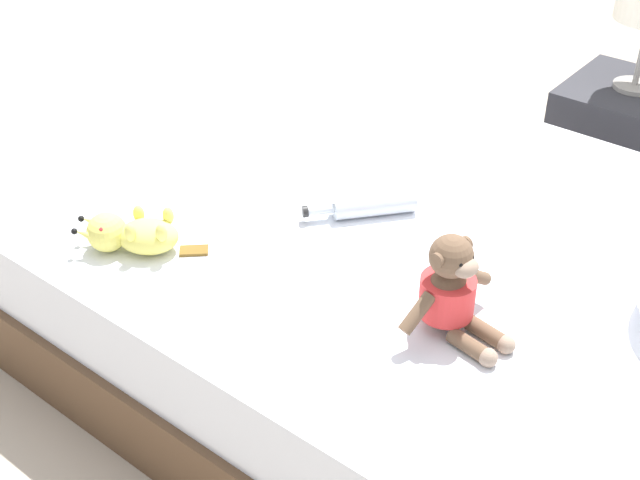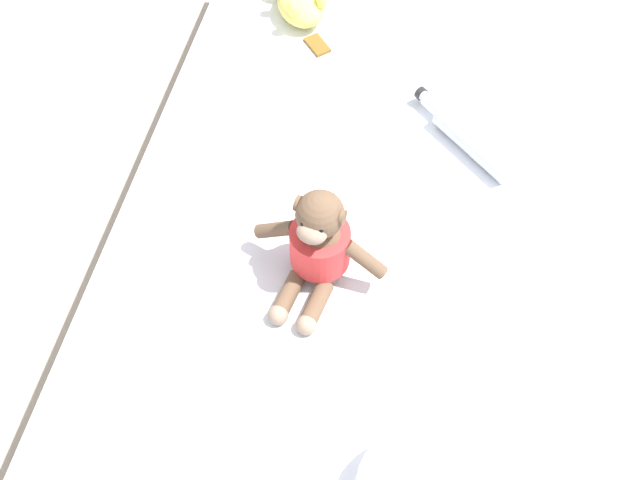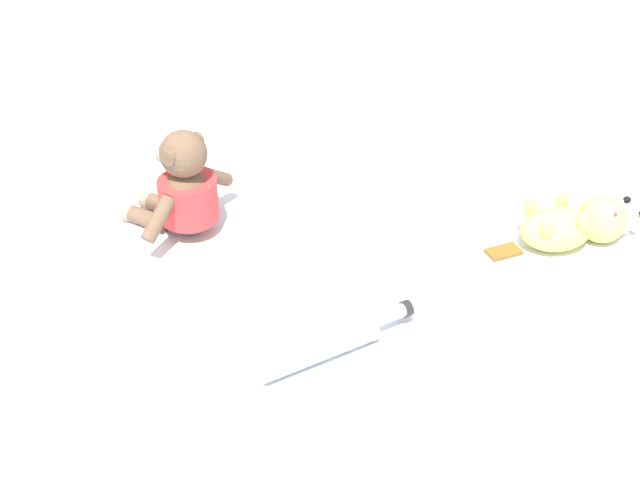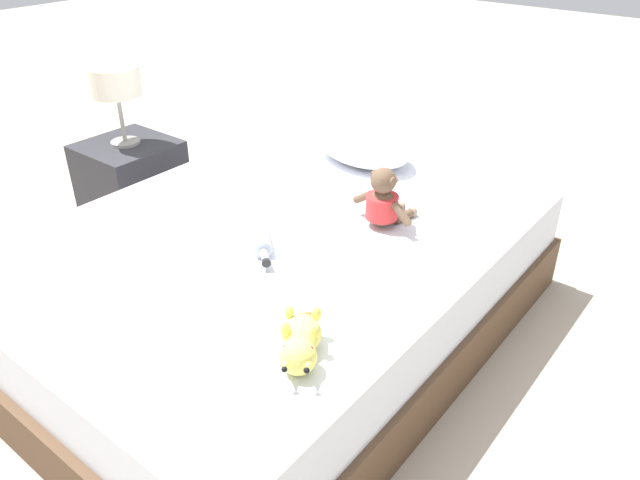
# 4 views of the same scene
# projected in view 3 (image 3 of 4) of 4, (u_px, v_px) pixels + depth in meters

# --- Properties ---
(bed) EXTENTS (1.54, 2.01, 0.45)m
(bed) POSITION_uv_depth(u_px,v_px,m) (260.00, 441.00, 1.50)
(bed) COLOR brown
(bed) RESTS_ON ground_plane
(plush_monkey) EXTENTS (0.29, 0.24, 0.24)m
(plush_monkey) POSITION_uv_depth(u_px,v_px,m) (184.00, 191.00, 1.62)
(plush_monkey) COLOR brown
(plush_monkey) RESTS_ON bed
(plush_yellow_creature) EXTENTS (0.24, 0.30, 0.10)m
(plush_yellow_creature) POSITION_uv_depth(u_px,v_px,m) (576.00, 224.00, 1.61)
(plush_yellow_creature) COLOR #EAE066
(plush_yellow_creature) RESTS_ON bed
(glass_bottle) EXTENTS (0.26, 0.23, 0.06)m
(glass_bottle) POSITION_uv_depth(u_px,v_px,m) (320.00, 342.00, 1.34)
(glass_bottle) COLOR silver
(glass_bottle) RESTS_ON bed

